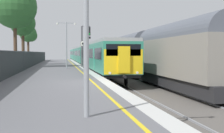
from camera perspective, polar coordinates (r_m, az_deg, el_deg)
name	(u,v)px	position (r m, az deg, el deg)	size (l,w,h in m)	color
ground	(147,93)	(16.05, 7.00, -5.26)	(17.40, 110.00, 1.21)	slate
commuter_train_at_platform	(84,55)	(50.65, -5.61, 2.36)	(2.83, 64.20, 3.81)	#2D846B
freight_train_adjacent_track	(130,53)	(33.81, 3.69, 2.72)	(2.60, 41.52, 4.75)	#232326
signal_gantry	(84,41)	(32.86, -5.60, 5.10)	(1.10, 0.24, 4.74)	#47474C
speed_limit_sign	(83,51)	(29.83, -5.84, 3.15)	(0.59, 0.08, 2.89)	#59595B
platform_lamp_mid	(66,41)	(29.90, -9.17, 5.17)	(2.00, 0.20, 4.82)	#93999E
background_tree_left	(15,8)	(32.72, -18.95, 11.16)	(4.74, 4.74, 8.96)	#473323
background_tree_centre	(22,24)	(39.52, -17.60, 8.07)	(3.33, 3.33, 7.19)	#473323
background_tree_right	(29,34)	(52.75, -16.40, 6.23)	(3.13, 3.02, 6.56)	#473323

